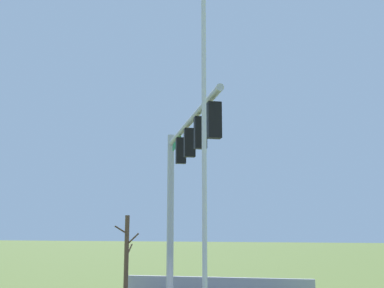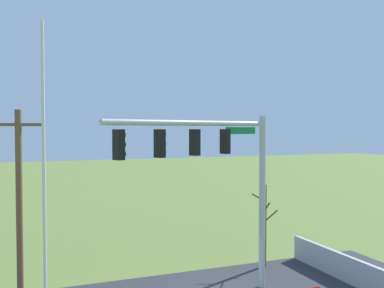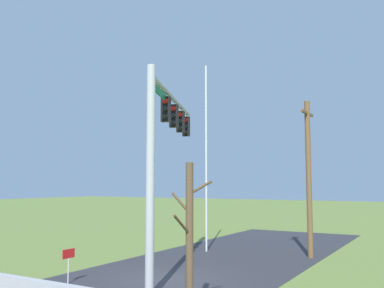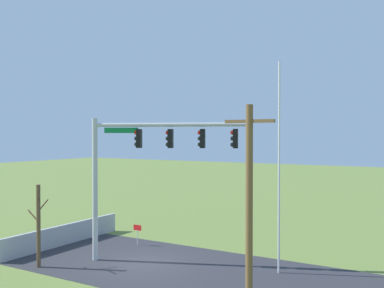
% 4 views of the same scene
% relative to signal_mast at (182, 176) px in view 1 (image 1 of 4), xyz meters
% --- Properties ---
extents(signal_mast, '(7.52, 3.20, 7.39)m').
position_rel_signal_mast_xyz_m(signal_mast, '(0.00, 0.00, 0.00)').
color(signal_mast, '#B2B5BA').
rests_on(signal_mast, ground_plane).
extents(flagpole, '(0.10, 0.10, 9.96)m').
position_rel_signal_mast_xyz_m(flagpole, '(-6.62, -1.85, -0.41)').
color(flagpole, silver).
rests_on(flagpole, ground_plane).
extents(bare_tree, '(1.27, 1.02, 4.08)m').
position_rel_signal_mast_xyz_m(bare_tree, '(3.88, 3.30, -3.29)').
color(bare_tree, brown).
rests_on(bare_tree, ground_plane).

